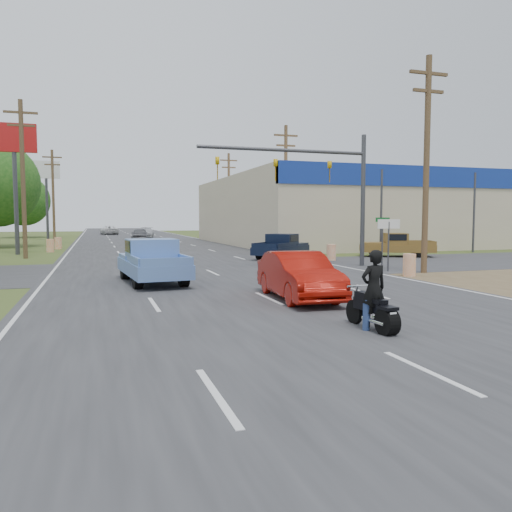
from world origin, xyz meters
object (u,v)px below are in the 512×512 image
object	(u,v)px
motorcycle	(374,312)
brown_pickup	(395,245)
blue_pickup	(152,261)
distant_car_grey	(140,235)
distant_car_silver	(146,233)
red_convertible	(299,276)
navy_pickup	(282,246)
distant_car_white	(109,230)
rider	(374,293)

from	to	relation	value
motorcycle	brown_pickup	distance (m)	23.11
blue_pickup	distant_car_grey	distance (m)	36.95
motorcycle	distant_car_silver	bearing A→B (deg)	85.86
red_convertible	blue_pickup	distance (m)	6.91
brown_pickup	motorcycle	bearing A→B (deg)	169.85
red_convertible	blue_pickup	bearing A→B (deg)	128.44
distant_car_silver	navy_pickup	bearing A→B (deg)	-73.88
distant_car_silver	distant_car_white	world-z (taller)	distant_car_white
rider	distant_car_silver	distance (m)	57.63
brown_pickup	distant_car_silver	distance (m)	40.68
rider	navy_pickup	world-z (taller)	rider
red_convertible	navy_pickup	bearing A→B (deg)	74.32
brown_pickup	blue_pickup	bearing A→B (deg)	141.64
distant_car_silver	motorcycle	bearing A→B (deg)	-81.70
blue_pickup	brown_pickup	size ratio (longest dim) A/B	1.06
navy_pickup	rider	bearing A→B (deg)	-58.11
red_convertible	motorcycle	size ratio (longest dim) A/B	2.37
brown_pickup	distant_car_grey	world-z (taller)	brown_pickup
motorcycle	distant_car_silver	distance (m)	57.67
rider	blue_pickup	bearing A→B (deg)	-73.02
navy_pickup	brown_pickup	distance (m)	7.83
navy_pickup	brown_pickup	size ratio (longest dim) A/B	0.93
blue_pickup	rider	bearing A→B (deg)	-74.20
rider	distant_car_silver	size ratio (longest dim) A/B	0.37
red_convertible	navy_pickup	world-z (taller)	navy_pickup
red_convertible	motorcycle	world-z (taller)	red_convertible
motorcycle	distant_car_white	size ratio (longest dim) A/B	0.38
blue_pickup	brown_pickup	distance (m)	19.11
rider	brown_pickup	xyz separation A→B (m)	(13.11, 18.99, -0.07)
red_convertible	motorcycle	xyz separation A→B (m)	(-0.09, -4.64, -0.32)
motorcycle	brown_pickup	size ratio (longest dim) A/B	0.37
navy_pickup	distant_car_silver	bearing A→B (deg)	144.40
motorcycle	blue_pickup	xyz separation A→B (m)	(-3.89, 10.28, 0.45)
navy_pickup	distant_car_white	size ratio (longest dim) A/B	0.94
red_convertible	rider	bearing A→B (deg)	-87.82
brown_pickup	distant_car_white	distance (m)	56.18
red_convertible	brown_pickup	xyz separation A→B (m)	(13.02, 14.39, 0.06)
motorcycle	distant_car_white	world-z (taller)	distant_car_white
distant_car_silver	brown_pickup	bearing A→B (deg)	-63.09
distant_car_white	brown_pickup	bearing A→B (deg)	100.87
brown_pickup	red_convertible	bearing A→B (deg)	162.28
rider	motorcycle	bearing A→B (deg)	90.00
blue_pickup	motorcycle	bearing A→B (deg)	-74.25
navy_pickup	brown_pickup	xyz separation A→B (m)	(7.78, -0.82, -0.00)
red_convertible	distant_car_silver	bearing A→B (deg)	93.01
navy_pickup	motorcycle	bearing A→B (deg)	-58.07
distant_car_grey	distant_car_white	world-z (taller)	distant_car_grey
blue_pickup	distant_car_silver	distance (m)	47.57
brown_pickup	distant_car_silver	bearing A→B (deg)	42.65
blue_pickup	distant_car_silver	size ratio (longest dim) A/B	1.14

